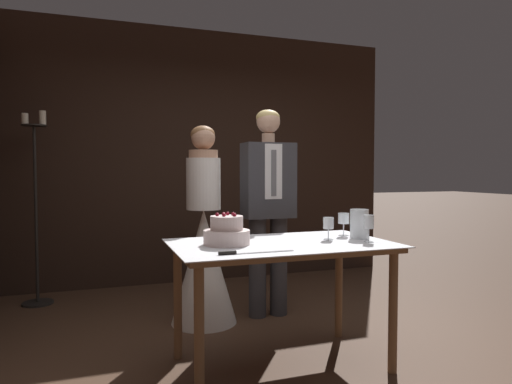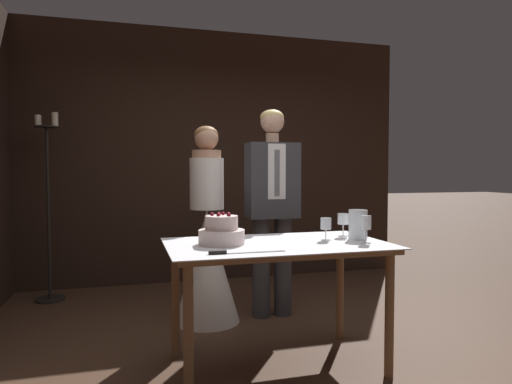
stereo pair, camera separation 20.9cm
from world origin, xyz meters
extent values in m
plane|color=#4C3323|center=(0.00, 0.00, 0.00)|extent=(40.00, 40.00, 0.00)
cube|color=black|center=(0.00, 2.40, 1.43)|extent=(4.50, 0.12, 2.86)
cylinder|color=brown|center=(-0.68, -0.43, 0.38)|extent=(0.06, 0.06, 0.76)
cylinder|color=brown|center=(0.54, -0.43, 0.38)|extent=(0.06, 0.06, 0.76)
cylinder|color=brown|center=(-0.68, 0.24, 0.38)|extent=(0.06, 0.06, 0.76)
cylinder|color=brown|center=(0.54, 0.24, 0.38)|extent=(0.06, 0.06, 0.76)
cube|color=brown|center=(-0.07, -0.09, 0.78)|extent=(1.34, 0.79, 0.03)
cube|color=white|center=(-0.07, -0.09, 0.80)|extent=(1.40, 0.85, 0.01)
cylinder|color=beige|center=(-0.42, -0.05, 0.85)|extent=(0.29, 0.29, 0.09)
cylinder|color=beige|center=(-0.42, -0.05, 0.94)|extent=(0.21, 0.21, 0.09)
sphere|color=maroon|center=(-0.38, -0.04, 0.99)|extent=(0.02, 0.02, 0.02)
sphere|color=maroon|center=(-0.40, 0.01, 0.99)|extent=(0.02, 0.02, 0.02)
sphere|color=maroon|center=(-0.44, -0.01, 0.99)|extent=(0.02, 0.02, 0.02)
sphere|color=maroon|center=(-0.48, -0.03, 0.99)|extent=(0.02, 0.02, 0.02)
sphere|color=maroon|center=(-0.45, -0.07, 0.99)|extent=(0.02, 0.02, 0.02)
sphere|color=maroon|center=(-0.39, -0.09, 0.99)|extent=(0.02, 0.02, 0.02)
cube|color=silver|center=(-0.30, -0.39, 0.80)|extent=(0.34, 0.03, 0.00)
cylinder|color=black|center=(-0.52, -0.38, 0.81)|extent=(0.10, 0.02, 0.02)
cylinder|color=silver|center=(0.27, -0.08, 0.80)|extent=(0.07, 0.07, 0.00)
cylinder|color=silver|center=(0.27, -0.08, 0.84)|extent=(0.01, 0.01, 0.07)
cylinder|color=silver|center=(0.27, -0.08, 0.91)|extent=(0.07, 0.07, 0.08)
cylinder|color=silver|center=(0.46, 0.05, 0.80)|extent=(0.07, 0.07, 0.00)
cylinder|color=silver|center=(0.46, 0.05, 0.85)|extent=(0.01, 0.01, 0.08)
cylinder|color=silver|center=(0.46, 0.05, 0.92)|extent=(0.08, 0.08, 0.08)
cylinder|color=maroon|center=(0.46, 0.05, 0.90)|extent=(0.06, 0.06, 0.03)
cylinder|color=silver|center=(0.46, -0.26, 0.80)|extent=(0.06, 0.06, 0.00)
cylinder|color=silver|center=(0.46, -0.26, 0.85)|extent=(0.01, 0.01, 0.09)
cylinder|color=silver|center=(0.46, -0.26, 0.93)|extent=(0.07, 0.07, 0.09)
cylinder|color=maroon|center=(0.46, -0.26, 0.91)|extent=(0.05, 0.05, 0.04)
cylinder|color=silver|center=(0.50, -0.09, 0.90)|extent=(0.12, 0.12, 0.20)
cylinder|color=silver|center=(0.50, -0.09, 0.84)|extent=(0.06, 0.06, 0.09)
sphere|color=#F9CC4C|center=(0.50, -0.09, 0.90)|extent=(0.02, 0.02, 0.02)
cone|color=white|center=(-0.36, 0.89, 0.47)|extent=(0.54, 0.54, 0.94)
cylinder|color=white|center=(-0.36, 0.89, 1.15)|extent=(0.28, 0.28, 0.42)
cylinder|color=tan|center=(-0.36, 0.89, 1.40)|extent=(0.24, 0.24, 0.06)
sphere|color=tan|center=(-0.36, 0.89, 1.53)|extent=(0.20, 0.20, 0.20)
ellipsoid|color=brown|center=(-0.36, 0.91, 1.56)|extent=(0.20, 0.20, 0.15)
cylinder|color=#38383D|center=(0.11, 0.89, 0.43)|extent=(0.15, 0.15, 0.86)
cylinder|color=#38383D|center=(0.31, 0.89, 0.43)|extent=(0.15, 0.15, 0.86)
cube|color=#38383D|center=(0.21, 0.89, 1.18)|extent=(0.44, 0.24, 0.64)
cube|color=white|center=(0.21, 0.77, 1.26)|extent=(0.15, 0.01, 0.46)
cube|color=slate|center=(0.21, 0.76, 1.24)|extent=(0.04, 0.01, 0.39)
cylinder|color=#DBAD8E|center=(0.21, 0.89, 1.54)|extent=(0.11, 0.11, 0.08)
sphere|color=#DBAD8E|center=(0.21, 0.89, 1.68)|extent=(0.20, 0.20, 0.20)
ellipsoid|color=#D6B770|center=(0.21, 0.90, 1.72)|extent=(0.20, 0.20, 0.13)
cylinder|color=black|center=(-1.73, 1.94, 0.01)|extent=(0.28, 0.28, 0.02)
cylinder|color=black|center=(-1.73, 1.94, 0.85)|extent=(0.03, 0.03, 1.66)
cylinder|color=black|center=(-1.73, 1.94, 1.68)|extent=(0.22, 0.22, 0.01)
cylinder|color=silver|center=(-1.80, 1.94, 1.74)|extent=(0.06, 0.06, 0.10)
cylinder|color=silver|center=(-1.65, 1.94, 1.76)|extent=(0.06, 0.06, 0.13)
camera|label=1|loc=(-1.19, -2.78, 1.26)|focal=32.00mm
camera|label=2|loc=(-0.99, -2.84, 1.26)|focal=32.00mm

